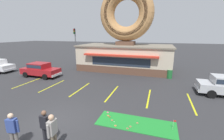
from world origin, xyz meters
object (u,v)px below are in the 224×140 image
at_px(car_red, 40,69).
at_px(golf_ball, 114,121).
at_px(pedestrian_blue_sweater_man, 45,126).
at_px(putting_flag_pin, 174,123).
at_px(pedestrian_leather_jacket_man, 13,129).
at_px(traffic_light_pole, 75,40).
at_px(trash_bin, 170,74).
at_px(pedestrian_hooded_kid, 53,131).

bearing_deg(car_red, golf_ball, -30.10).
bearing_deg(pedestrian_blue_sweater_man, putting_flag_pin, 26.58).
xyz_separation_m(car_red, pedestrian_leather_jacket_man, (7.32, -9.44, 0.05)).
bearing_deg(traffic_light_pole, pedestrian_leather_jacket_man, -66.12).
relative_size(putting_flag_pin, traffic_light_pole, 0.09).
distance_m(pedestrian_blue_sweater_man, trash_bin, 13.85).
xyz_separation_m(pedestrian_blue_sweater_man, pedestrian_leather_jacket_man, (-1.11, -0.64, 0.02)).
bearing_deg(putting_flag_pin, pedestrian_blue_sweater_man, -153.42).
xyz_separation_m(putting_flag_pin, pedestrian_blue_sweater_man, (-5.54, -2.77, 0.47)).
height_order(golf_ball, trash_bin, trash_bin).
xyz_separation_m(pedestrian_hooded_kid, trash_bin, (5.18, 12.86, -0.46)).
bearing_deg(pedestrian_hooded_kid, golf_ball, 57.48).
height_order(car_red, pedestrian_leather_jacket_man, pedestrian_leather_jacket_man).
xyz_separation_m(car_red, pedestrian_hooded_kid, (9.06, -9.09, 0.08)).
relative_size(pedestrian_hooded_kid, traffic_light_pole, 0.30).
bearing_deg(pedestrian_hooded_kid, pedestrian_leather_jacket_man, -168.62).
bearing_deg(trash_bin, pedestrian_hooded_kid, -111.91).
relative_size(golf_ball, pedestrian_hooded_kid, 0.02).
height_order(car_red, trash_bin, car_red).
relative_size(pedestrian_hooded_kid, pedestrian_leather_jacket_man, 1.03).
distance_m(pedestrian_blue_sweater_man, pedestrian_leather_jacket_man, 1.28).
distance_m(golf_ball, pedestrian_leather_jacket_man, 4.81).
relative_size(pedestrian_blue_sweater_man, pedestrian_hooded_kid, 0.95).
relative_size(car_red, pedestrian_hooded_kid, 2.66).
relative_size(golf_ball, putting_flag_pin, 0.08).
height_order(pedestrian_blue_sweater_man, pedestrian_hooded_kid, pedestrian_hooded_kid).
distance_m(car_red, pedestrian_hooded_kid, 12.83).
xyz_separation_m(car_red, traffic_light_pole, (-1.34, 10.12, 2.84)).
relative_size(golf_ball, trash_bin, 0.04).
xyz_separation_m(putting_flag_pin, pedestrian_leather_jacket_man, (-6.65, -3.42, 0.48)).
bearing_deg(car_red, pedestrian_leather_jacket_man, -52.23).
bearing_deg(car_red, traffic_light_pole, 97.57).
bearing_deg(putting_flag_pin, car_red, 156.67).
bearing_deg(golf_ball, traffic_light_pole, 126.61).
height_order(putting_flag_pin, trash_bin, trash_bin).
relative_size(putting_flag_pin, trash_bin, 0.56).
xyz_separation_m(golf_ball, trash_bin, (3.39, 10.06, 0.45)).
relative_size(car_red, traffic_light_pole, 0.79).
bearing_deg(putting_flag_pin, pedestrian_leather_jacket_man, -152.82).
height_order(car_red, pedestrian_blue_sweater_man, pedestrian_blue_sweater_man).
xyz_separation_m(pedestrian_blue_sweater_man, pedestrian_hooded_kid, (0.63, -0.29, 0.05)).
bearing_deg(traffic_light_pole, trash_bin, -22.18).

